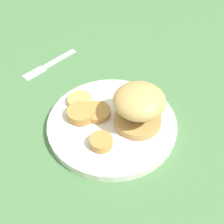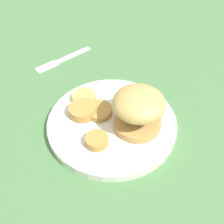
{
  "view_description": "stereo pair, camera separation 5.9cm",
  "coord_description": "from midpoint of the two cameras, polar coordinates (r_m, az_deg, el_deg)",
  "views": [
    {
      "loc": [
        0.34,
        0.22,
        0.47
      ],
      "look_at": [
        0.0,
        0.0,
        0.04
      ],
      "focal_mm": 50.0,
      "sensor_mm": 36.0,
      "label": 1
    },
    {
      "loc": [
        0.31,
        0.27,
        0.47
      ],
      "look_at": [
        0.0,
        0.0,
        0.04
      ],
      "focal_mm": 50.0,
      "sensor_mm": 36.0,
      "label": 2
    }
  ],
  "objects": [
    {
      "name": "dinner_plate",
      "position": [
        0.62,
        -2.75,
        -2.27
      ],
      "size": [
        0.25,
        0.25,
        0.02
      ],
      "color": "white",
      "rests_on": "ground_plane"
    },
    {
      "name": "potato_round_3",
      "position": [
        0.62,
        -5.27,
        0.08
      ],
      "size": [
        0.05,
        0.05,
        0.01
      ],
      "primitive_type": "cylinder",
      "color": "#BC8942",
      "rests_on": "dinner_plate"
    },
    {
      "name": "sandwich",
      "position": [
        0.58,
        2.11,
        1.07
      ],
      "size": [
        0.12,
        0.1,
        0.08
      ],
      "color": "tan",
      "rests_on": "dinner_plate"
    },
    {
      "name": "fork",
      "position": [
        0.79,
        -13.47,
        8.42
      ],
      "size": [
        0.16,
        0.05,
        0.0
      ],
      "color": "silver",
      "rests_on": "ground_plane"
    },
    {
      "name": "potato_round_0",
      "position": [
        0.65,
        -8.56,
        2.05
      ],
      "size": [
        0.05,
        0.05,
        0.01
      ],
      "primitive_type": "cylinder",
      "color": "tan",
      "rests_on": "dinner_plate"
    },
    {
      "name": "ground_plane",
      "position": [
        0.62,
        -2.72,
        -2.87
      ],
      "size": [
        4.0,
        4.0,
        0.0
      ],
      "primitive_type": "plane",
      "color": "#4C7A47"
    },
    {
      "name": "potato_round_1",
      "position": [
        0.62,
        -8.44,
        -0.36
      ],
      "size": [
        0.05,
        0.05,
        0.02
      ],
      "primitive_type": "cylinder",
      "color": "#BC8942",
      "rests_on": "dinner_plate"
    },
    {
      "name": "potato_round_2",
      "position": [
        0.57,
        -4.98,
        -5.61
      ],
      "size": [
        0.04,
        0.04,
        0.02
      ],
      "primitive_type": "cylinder",
      "color": "#BC8942",
      "rests_on": "dinner_plate"
    }
  ]
}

